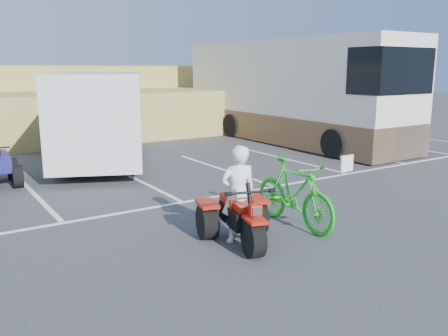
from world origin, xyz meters
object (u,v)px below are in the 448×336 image
quad_atv_green (93,161)px  rv_motorhome (289,99)px  rider (238,194)px  red_trike_atv (241,244)px  green_dirt_bike (294,193)px  cargo_trailer (101,116)px

quad_atv_green → rv_motorhome: bearing=-7.3°
rider → red_trike_atv: bearing=90.0°
green_dirt_bike → quad_atv_green: green_dirt_bike is taller
cargo_trailer → quad_atv_green: size_ratio=4.44×
rv_motorhome → red_trike_atv: bearing=-134.6°
green_dirt_bike → cargo_trailer: cargo_trailer is taller
green_dirt_bike → quad_atv_green: bearing=97.9°
red_trike_atv → rv_motorhome: (8.58, 8.73, 1.75)m
cargo_trailer → rv_motorhome: rv_motorhome is taller
cargo_trailer → rv_motorhome: size_ratio=0.59×
cargo_trailer → rv_motorhome: bearing=27.5°
cargo_trailer → quad_atv_green: bearing=119.8°
cargo_trailer → green_dirt_bike: bearing=-59.0°
red_trike_atv → quad_atv_green: 8.90m
red_trike_atv → rider: bearing=90.0°
rider → rv_motorhome: (8.54, 8.59, 0.89)m
red_trike_atv → rv_motorhome: 12.37m
red_trike_atv → cargo_trailer: 8.28m
cargo_trailer → rv_motorhome: (8.23, 0.61, 0.20)m
green_dirt_bike → quad_atv_green: 8.75m
green_dirt_bike → quad_atv_green: size_ratio=1.47×
rider → quad_atv_green: bearing=-76.6°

